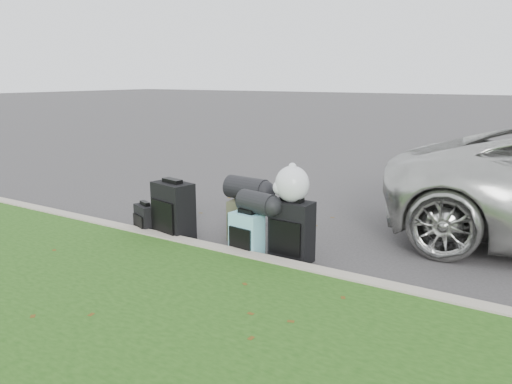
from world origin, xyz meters
The scene contains 12 objects.
ground centered at (0.00, 0.00, 0.00)m, with size 120.00×120.00×0.00m, color #383535.
curb centered at (0.00, -1.00, 0.07)m, with size 120.00×0.18×0.15m, color #9E937F.
suitcase_small_black centered at (-1.22, -0.82, 0.22)m, with size 0.34×0.19×0.43m, color black.
suitcase_large_black_left centered at (-0.78, -0.75, 0.39)m, with size 0.54×0.32×0.78m, color black.
suitcase_olive centered at (0.00, -0.27, 0.26)m, with size 0.38×0.24×0.53m, color #393A26.
suitcase_teal centered at (0.38, -0.78, 0.27)m, with size 0.38×0.23×0.55m, color #5B99AA.
suitcase_large_black_right centered at (0.89, -0.60, 0.36)m, with size 0.48×0.29×0.72m, color black.
tote_green centered at (-1.61, 0.18, 0.16)m, with size 0.29×0.23×0.33m, color #197137.
tote_navy centered at (-0.35, 0.47, 0.17)m, with size 0.32×0.25×0.34m, color navy.
duffel_left centered at (-0.01, -0.17, 0.68)m, with size 0.31×0.31×0.57m, color black.
duffel_right centered at (0.49, -0.72, 0.68)m, with size 0.26×0.26×0.46m, color black.
trash_bag centered at (0.88, -0.59, 0.92)m, with size 0.40×0.40×0.40m, color silver.
Camera 1 is at (3.47, -5.49, 2.11)m, focal length 35.00 mm.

